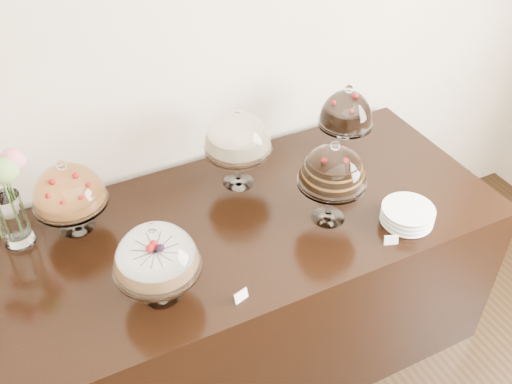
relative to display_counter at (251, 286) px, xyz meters
name	(u,v)px	position (x,y,z in m)	size (l,w,h in m)	color
wall_back	(147,51)	(-0.22, 0.55, 1.05)	(5.00, 0.04, 3.00)	beige
display_counter	(251,286)	(0.00, 0.00, 0.00)	(2.20, 1.00, 0.90)	black
cake_stand_sugar_sponge	(156,253)	(-0.49, -0.24, 0.67)	(0.32, 0.32, 0.36)	white
cake_stand_choco_layer	(333,169)	(0.30, -0.15, 0.72)	(0.29, 0.29, 0.40)	white
cake_stand_cheesecake	(237,135)	(0.06, 0.25, 0.71)	(0.31, 0.31, 0.41)	white
cake_stand_dark_choco	(346,112)	(0.61, 0.22, 0.70)	(0.27, 0.27, 0.40)	white
cake_stand_fruit_tart	(68,189)	(-0.69, 0.28, 0.66)	(0.31, 0.31, 0.35)	white
flower_vase	(0,190)	(-0.94, 0.30, 0.72)	(0.28, 0.27, 0.44)	white
plate_stack	(407,215)	(0.59, -0.32, 0.49)	(0.22, 0.22, 0.07)	white
price_card_left	(241,296)	(-0.24, -0.40, 0.47)	(0.06, 0.01, 0.04)	white
price_card_right	(391,240)	(0.45, -0.41, 0.47)	(0.06, 0.01, 0.04)	white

